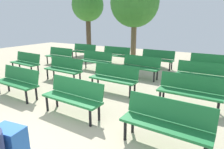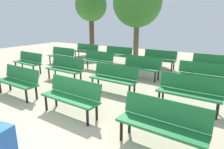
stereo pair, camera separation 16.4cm
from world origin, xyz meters
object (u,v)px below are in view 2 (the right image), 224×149
(bench_r0_c1, at_px, (19,80))
(tree_0, at_px, (91,6))
(bench_r1_c3, at_px, (189,91))
(bench_r0_c3, at_px, (162,122))
(bench_r1_c1, at_px, (65,68))
(bench_r2_c2, at_px, (141,66))
(bench_r0_c2, at_px, (72,95))
(bench_r3_c3, at_px, (212,64))
(bench_r1_c0, at_px, (28,61))
(tree_1, at_px, (137,3))
(bench_r2_c3, at_px, (202,74))
(bench_r3_c1, at_px, (118,54))
(bench_r2_c0, at_px, (62,55))
(bench_r3_c0, at_px, (86,50))
(bench_r1_c2, at_px, (114,77))
(bench_r3_c2, at_px, (159,58))
(bench_r2_c1, at_px, (98,60))

(bench_r0_c1, distance_m, tree_0, 9.47)
(bench_r1_c3, bearing_deg, bench_r0_c3, -91.40)
(bench_r0_c1, bearing_deg, bench_r1_c1, 90.24)
(bench_r2_c2, bearing_deg, bench_r0_c2, -88.80)
(bench_r1_c3, distance_m, bench_r3_c3, 3.92)
(bench_r1_c0, relative_size, tree_1, 0.35)
(bench_r0_c3, height_order, tree_1, tree_1)
(bench_r0_c2, relative_size, bench_r2_c2, 0.99)
(bench_r2_c2, xyz_separation_m, bench_r2_c3, (2.26, -0.09, 0.00))
(bench_r3_c1, height_order, bench_r3_c3, same)
(bench_r0_c3, height_order, bench_r2_c3, same)
(bench_r0_c1, height_order, bench_r2_c0, same)
(bench_r1_c3, xyz_separation_m, bench_r3_c1, (-4.47, 4.06, 0.00))
(bench_r2_c2, height_order, bench_r3_c0, same)
(bench_r0_c2, bearing_deg, bench_r1_c0, 157.86)
(bench_r1_c2, xyz_separation_m, bench_r2_c3, (2.37, 1.84, 0.00))
(bench_r0_c1, height_order, bench_r3_c1, same)
(tree_0, bearing_deg, bench_r3_c3, -17.91)
(bench_r2_c0, bearing_deg, bench_r1_c3, -14.69)
(bench_r2_c3, relative_size, tree_0, 0.36)
(bench_r3_c0, bearing_deg, bench_r3_c2, -1.07)
(bench_r1_c1, distance_m, tree_0, 7.85)
(bench_r0_c3, bearing_deg, bench_r3_c0, 140.03)
(bench_r2_c3, xyz_separation_m, bench_r3_c2, (-2.18, 2.06, 0.00))
(bench_r0_c1, xyz_separation_m, bench_r2_c0, (-2.20, 3.94, 0.00))
(bench_r0_c3, relative_size, bench_r2_c3, 1.01)
(bench_r0_c3, distance_m, bench_r3_c3, 5.87)
(bench_r1_c3, xyz_separation_m, bench_r3_c0, (-6.75, 4.17, 0.00))
(bench_r1_c1, relative_size, bench_r2_c1, 0.99)
(bench_r0_c3, xyz_separation_m, bench_r2_c3, (0.14, 3.88, 0.00))
(bench_r0_c2, xyz_separation_m, bench_r2_c0, (-4.45, 4.02, 0.00))
(bench_r0_c2, xyz_separation_m, bench_r0_c3, (2.28, -0.14, 0.00))
(tree_1, bearing_deg, bench_r3_c3, -20.40)
(bench_r0_c1, relative_size, bench_r3_c0, 1.00)
(bench_r2_c3, relative_size, bench_r3_c0, 1.00)
(bench_r3_c0, xyz_separation_m, tree_1, (2.69, 1.32, 2.70))
(bench_r2_c0, bearing_deg, bench_r1_c2, -21.94)
(bench_r0_c1, distance_m, bench_r0_c2, 2.25)
(bench_r1_c1, distance_m, bench_r2_c2, 2.99)
(bench_r3_c0, bearing_deg, tree_0, 121.25)
(bench_r0_c3, bearing_deg, bench_r2_c2, 120.64)
(bench_r0_c1, relative_size, tree_0, 0.36)
(bench_r0_c2, bearing_deg, bench_r2_c2, 89.95)
(bench_r2_c0, xyz_separation_m, tree_0, (-1.34, 4.40, 2.75))
(bench_r1_c1, bearing_deg, bench_r2_c2, 39.44)
(bench_r1_c1, distance_m, bench_r1_c2, 2.25)
(bench_r3_c0, relative_size, tree_0, 0.36)
(bench_r1_c3, height_order, bench_r2_c3, same)
(bench_r1_c0, xyz_separation_m, bench_r1_c2, (4.58, -0.17, 0.00))
(bench_r0_c3, bearing_deg, bench_r1_c2, 140.16)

